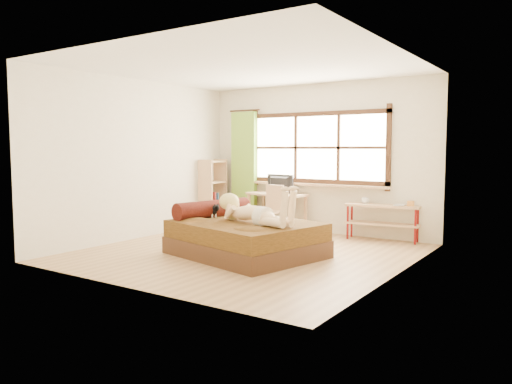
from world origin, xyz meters
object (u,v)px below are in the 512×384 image
Objects in this scene: bed at (244,237)px; woman at (252,202)px; bookshelf at (213,192)px; chair at (271,207)px; kitten at (211,209)px; desk at (277,198)px; pipe_shelf at (383,214)px.

bed is 0.56m from woman.
bed is 1.72× the size of bookshelf.
chair is 1.54m from bookshelf.
kitten is (-0.67, 0.09, 0.34)m from bed.
bed is at bearing -62.06° from chair.
woman is 1.15× the size of desk.
desk is 0.91× the size of bookshelf.
bookshelf reaches higher than bed.
kitten is 0.22× the size of bookshelf.
woman reaches higher than kitten.
pipe_shelf is at bearing 77.44° from woman.
bookshelf is (-3.40, -0.27, 0.22)m from pipe_shelf.
bookshelf reaches higher than desk.
desk is at bearing 121.99° from bed.
woman is at bearing -122.44° from pipe_shelf.
bookshelf is at bearing 150.54° from bed.
pipe_shelf is at bearing -0.41° from bookshelf.
chair is 0.67× the size of bookshelf.
chair is (0.07, 1.63, -0.12)m from kitten.
bed is 1.90× the size of desk.
kitten is at bearing -176.73° from woman.
bed reaches higher than desk.
desk is (-0.72, 2.09, 0.35)m from bed.
chair is at bearing 127.31° from woman.
chair is (-0.80, 1.78, -0.29)m from woman.
bed reaches higher than kitten.
bed is 7.70× the size of kitten.
chair is at bearing -13.32° from bookshelf.
kitten reaches higher than pipe_shelf.
pipe_shelf is at bearing 60.33° from kitten.
woman is at bearing -45.76° from bookshelf.
pipe_shelf is (1.09, 2.27, -0.34)m from woman.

